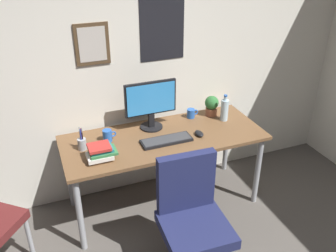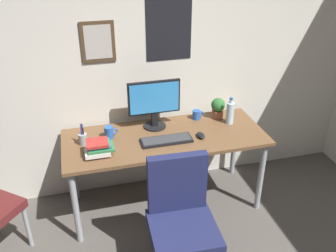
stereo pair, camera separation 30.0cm
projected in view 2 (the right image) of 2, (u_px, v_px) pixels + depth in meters
The scene contains 12 objects.
wall_back at pixel (140, 57), 3.22m from camera, with size 4.40×0.10×2.60m.
desk at pixel (165, 143), 3.19m from camera, with size 1.73×0.70×0.73m.
office_chair at pixel (181, 216), 2.57m from camera, with size 0.56×0.57×0.95m.
monitor at pixel (154, 102), 3.20m from camera, with size 0.46×0.20×0.43m.
keyboard at pixel (167, 140), 3.07m from camera, with size 0.43×0.15×0.03m.
computer_mouse at pixel (201, 135), 3.13m from camera, with size 0.06×0.11×0.04m.
water_bottle at pixel (230, 113), 3.32m from camera, with size 0.07×0.07×0.25m.
coffee_mug_near at pixel (109, 132), 3.11m from camera, with size 0.12×0.08×0.10m.
coffee_mug_far at pixel (197, 115), 3.43m from camera, with size 0.11×0.07×0.09m.
potted_plant at pixel (218, 107), 3.42m from camera, with size 0.13×0.13×0.20m.
pen_cup at pixel (83, 139), 3.01m from camera, with size 0.07×0.07×0.20m.
book_stack_left at pixel (99, 148), 2.87m from camera, with size 0.23×0.17×0.12m.
Camera 2 is at (-0.56, -0.93, 2.30)m, focal length 39.39 mm.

